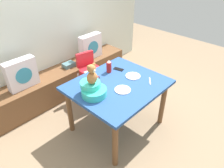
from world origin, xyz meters
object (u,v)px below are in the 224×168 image
object	(u,v)px
coffee_mug	(95,80)
pillow_floral_right	(91,47)
cell_phone	(119,69)
pillow_floral_left	(22,74)
infant_seat_teal	(93,90)
ketchup_bottle	(109,66)
dinner_plate_near	(123,90)
dining_table	(118,90)
dinner_plate_far	(133,76)
highchair	(89,70)
book_stack	(69,65)
teddy_bear	(92,75)

from	to	relation	value
coffee_mug	pillow_floral_right	bearing A→B (deg)	51.04
cell_phone	pillow_floral_left	bearing A→B (deg)	119.53
infant_seat_teal	ketchup_bottle	distance (m)	0.56
dinner_plate_near	pillow_floral_left	bearing A→B (deg)	114.33
pillow_floral_left	dining_table	xyz separation A→B (m)	(0.69, -1.24, -0.04)
pillow_floral_left	cell_phone	distance (m)	1.39
dinner_plate_far	cell_phone	distance (m)	0.27
dinner_plate_far	coffee_mug	bearing A→B (deg)	150.66
dining_table	highchair	distance (m)	0.86
ketchup_bottle	book_stack	bearing A→B (deg)	90.04
coffee_mug	dinner_plate_far	xyz separation A→B (m)	(0.45, -0.26, -0.04)
dining_table	cell_phone	xyz separation A→B (m)	(0.28, 0.24, 0.11)
highchair	coffee_mug	bearing A→B (deg)	-124.27
pillow_floral_right	dining_table	xyz separation A→B (m)	(-0.64, -1.24, -0.04)
teddy_bear	dinner_plate_near	xyz separation A→B (m)	(0.31, -0.20, -0.27)
book_stack	teddy_bear	distance (m)	1.41
highchair	infant_seat_teal	size ratio (longest dim) A/B	2.39
pillow_floral_right	book_stack	world-z (taller)	pillow_floral_right
pillow_floral_right	dinner_plate_near	world-z (taller)	pillow_floral_right
infant_seat_teal	dinner_plate_far	size ratio (longest dim) A/B	1.65
infant_seat_teal	cell_phone	size ratio (longest dim) A/B	2.29
pillow_floral_left	coffee_mug	size ratio (longest dim) A/B	3.67
book_stack	teddy_bear	xyz separation A→B (m)	(-0.51, -1.20, 0.52)
pillow_floral_right	coffee_mug	distance (m)	1.31
highchair	ketchup_bottle	bearing A→B (deg)	-99.36
dinner_plate_near	pillow_floral_right	bearing A→B (deg)	62.87
pillow_floral_left	infant_seat_teal	distance (m)	1.23
infant_seat_teal	ketchup_bottle	xyz separation A→B (m)	(0.51, 0.23, 0.02)
book_stack	dining_table	size ratio (longest dim) A/B	0.17
dining_table	teddy_bear	xyz separation A→B (m)	(-0.37, 0.06, 0.38)
cell_phone	book_stack	bearing A→B (deg)	83.35
infant_seat_teal	ketchup_bottle	size ratio (longest dim) A/B	1.78
ketchup_bottle	dinner_plate_near	xyz separation A→B (m)	(-0.21, -0.43, -0.08)
coffee_mug	book_stack	bearing A→B (deg)	72.87
highchair	dinner_plate_near	size ratio (longest dim) A/B	3.95
dinner_plate_far	infant_seat_teal	bearing A→B (deg)	172.08
pillow_floral_left	infant_seat_teal	xyz separation A→B (m)	(0.31, -1.18, 0.13)
book_stack	dining_table	world-z (taller)	dining_table
pillow_floral_right	highchair	size ratio (longest dim) A/B	0.56
highchair	cell_phone	bearing A→B (deg)	-84.43
pillow_floral_left	coffee_mug	world-z (taller)	pillow_floral_left
pillow_floral_right	pillow_floral_left	bearing A→B (deg)	180.00
pillow_floral_left	infant_seat_teal	world-z (taller)	same
infant_seat_teal	ketchup_bottle	world-z (taller)	ketchup_bottle
coffee_mug	highchair	bearing A→B (deg)	55.73
book_stack	dinner_plate_near	world-z (taller)	dinner_plate_near
pillow_floral_right	dining_table	world-z (taller)	pillow_floral_right
pillow_floral_left	book_stack	size ratio (longest dim) A/B	2.20
pillow_floral_left	pillow_floral_right	distance (m)	1.33
coffee_mug	dinner_plate_far	world-z (taller)	coffee_mug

